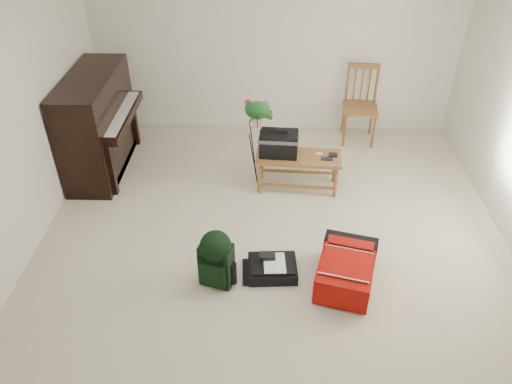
{
  "coord_description": "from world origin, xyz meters",
  "views": [
    {
      "loc": [
        -0.05,
        -3.86,
        3.58
      ],
      "look_at": [
        -0.18,
        0.35,
        0.53
      ],
      "focal_mm": 35.0,
      "sensor_mm": 36.0,
      "label": 1
    }
  ],
  "objects_px": {
    "bench": "(285,148)",
    "black_duffel": "(272,267)",
    "dining_chair": "(360,106)",
    "flower_stand": "(257,142)",
    "green_backpack": "(216,256)",
    "red_suitcase": "(345,266)",
    "piano": "(99,126)"
  },
  "relations": [
    {
      "from": "bench",
      "to": "black_duffel",
      "type": "distance_m",
      "value": 1.59
    },
    {
      "from": "flower_stand",
      "to": "red_suitcase",
      "type": "bearing_deg",
      "value": -62.71
    },
    {
      "from": "bench",
      "to": "green_backpack",
      "type": "height_order",
      "value": "bench"
    },
    {
      "from": "dining_chair",
      "to": "piano",
      "type": "bearing_deg",
      "value": -161.2
    },
    {
      "from": "piano",
      "to": "flower_stand",
      "type": "xyz_separation_m",
      "value": [
        1.99,
        -0.31,
        -0.02
      ]
    },
    {
      "from": "bench",
      "to": "red_suitcase",
      "type": "xyz_separation_m",
      "value": [
        0.57,
        -1.56,
        -0.38
      ]
    },
    {
      "from": "piano",
      "to": "flower_stand",
      "type": "distance_m",
      "value": 2.01
    },
    {
      "from": "piano",
      "to": "red_suitcase",
      "type": "xyz_separation_m",
      "value": [
        2.89,
        -1.95,
        -0.43
      ]
    },
    {
      "from": "bench",
      "to": "dining_chair",
      "type": "bearing_deg",
      "value": 52.58
    },
    {
      "from": "red_suitcase",
      "to": "black_duffel",
      "type": "bearing_deg",
      "value": -169.83
    },
    {
      "from": "black_duffel",
      "to": "green_backpack",
      "type": "distance_m",
      "value": 0.61
    },
    {
      "from": "dining_chair",
      "to": "green_backpack",
      "type": "distance_m",
      "value": 3.35
    },
    {
      "from": "bench",
      "to": "flower_stand",
      "type": "distance_m",
      "value": 0.34
    },
    {
      "from": "bench",
      "to": "dining_chair",
      "type": "relative_size",
      "value": 0.97
    },
    {
      "from": "piano",
      "to": "flower_stand",
      "type": "bearing_deg",
      "value": -8.89
    },
    {
      "from": "bench",
      "to": "red_suitcase",
      "type": "distance_m",
      "value": 1.71
    },
    {
      "from": "red_suitcase",
      "to": "green_backpack",
      "type": "bearing_deg",
      "value": -161.47
    },
    {
      "from": "red_suitcase",
      "to": "flower_stand",
      "type": "distance_m",
      "value": 1.91
    },
    {
      "from": "red_suitcase",
      "to": "flower_stand",
      "type": "bearing_deg",
      "value": 133.42
    },
    {
      "from": "dining_chair",
      "to": "flower_stand",
      "type": "xyz_separation_m",
      "value": [
        -1.39,
        -1.15,
        0.06
      ]
    },
    {
      "from": "flower_stand",
      "to": "bench",
      "type": "bearing_deg",
      "value": -14.39
    },
    {
      "from": "black_duffel",
      "to": "flower_stand",
      "type": "bearing_deg",
      "value": 93.55
    },
    {
      "from": "bench",
      "to": "flower_stand",
      "type": "xyz_separation_m",
      "value": [
        -0.33,
        0.07,
        0.03
      ]
    },
    {
      "from": "bench",
      "to": "black_duffel",
      "type": "bearing_deg",
      "value": -91.65
    },
    {
      "from": "black_duffel",
      "to": "green_backpack",
      "type": "xyz_separation_m",
      "value": [
        -0.53,
        -0.14,
        0.27
      ]
    },
    {
      "from": "dining_chair",
      "to": "flower_stand",
      "type": "bearing_deg",
      "value": -135.48
    },
    {
      "from": "red_suitcase",
      "to": "flower_stand",
      "type": "height_order",
      "value": "flower_stand"
    },
    {
      "from": "green_backpack",
      "to": "black_duffel",
      "type": "bearing_deg",
      "value": 31.06
    },
    {
      "from": "piano",
      "to": "red_suitcase",
      "type": "height_order",
      "value": "piano"
    },
    {
      "from": "bench",
      "to": "red_suitcase",
      "type": "height_order",
      "value": "bench"
    },
    {
      "from": "dining_chair",
      "to": "red_suitcase",
      "type": "height_order",
      "value": "dining_chair"
    },
    {
      "from": "flower_stand",
      "to": "green_backpack",
      "type": "bearing_deg",
      "value": -102.65
    }
  ]
}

